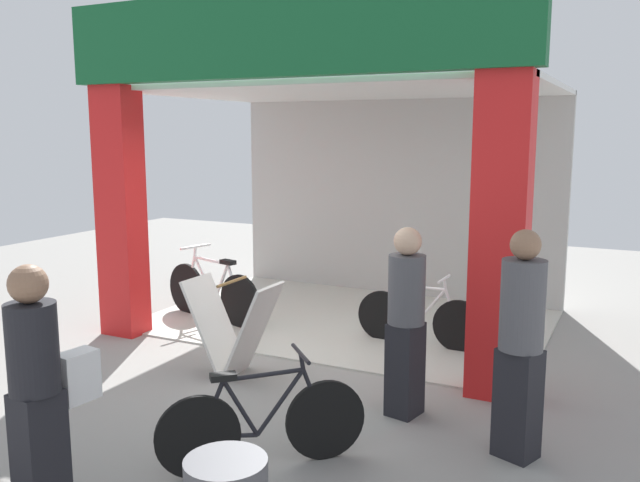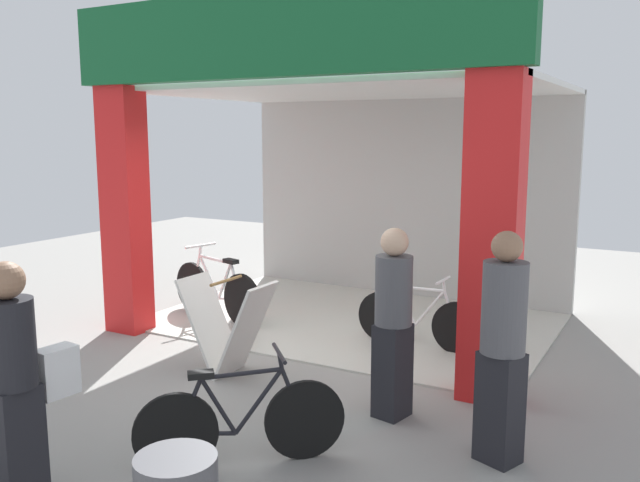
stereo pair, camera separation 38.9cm
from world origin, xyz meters
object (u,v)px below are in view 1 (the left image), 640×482
object	(u,v)px
bicycle_parked_0	(263,424)
pedestrian_1	(40,385)
pedestrian_2	(521,343)
bicycle_inside_1	(419,318)
bicycle_inside_0	(213,292)
pedestrian_0	(406,320)
sandwich_board_sign	(233,328)

from	to	relation	value
bicycle_parked_0	pedestrian_1	distance (m)	1.51
pedestrian_2	bicycle_inside_1	bearing A→B (deg)	123.73
bicycle_parked_0	pedestrian_1	size ratio (longest dim) A/B	0.71
bicycle_inside_0	pedestrian_0	distance (m)	3.55
pedestrian_0	pedestrian_2	world-z (taller)	pedestrian_2
bicycle_parked_0	pedestrian_0	size ratio (longest dim) A/B	0.70
bicycle_parked_0	pedestrian_2	world-z (taller)	pedestrian_2
bicycle_inside_1	pedestrian_0	distance (m)	1.94
bicycle_parked_0	pedestrian_2	distance (m)	1.94
sandwich_board_sign	bicycle_inside_1	bearing A→B (deg)	51.07
bicycle_parked_0	pedestrian_0	world-z (taller)	pedestrian_0
pedestrian_0	pedestrian_2	size ratio (longest dim) A/B	0.95
bicycle_inside_0	bicycle_parked_0	bearing A→B (deg)	-49.65
bicycle_inside_0	pedestrian_2	bearing A→B (deg)	-25.80
sandwich_board_sign	pedestrian_1	world-z (taller)	pedestrian_1
bicycle_inside_0	sandwich_board_sign	world-z (taller)	sandwich_board_sign
pedestrian_1	pedestrian_2	world-z (taller)	pedestrian_2
bicycle_inside_1	pedestrian_1	xyz separation A→B (m)	(-1.13, -4.18, 0.49)
bicycle_parked_0	bicycle_inside_0	bearing A→B (deg)	130.35
bicycle_inside_0	pedestrian_0	size ratio (longest dim) A/B	1.03
bicycle_parked_0	pedestrian_2	xyz separation A→B (m)	(1.59, 0.98, 0.54)
pedestrian_1	bicycle_inside_1	bearing A→B (deg)	74.85
bicycle_inside_1	bicycle_parked_0	world-z (taller)	bicycle_parked_0
pedestrian_0	pedestrian_2	distance (m)	1.05
bicycle_inside_1	pedestrian_0	xyz separation A→B (m)	(0.46, -1.82, 0.50)
bicycle_inside_0	pedestrian_2	xyz separation A→B (m)	(4.11, -1.98, 0.50)
pedestrian_0	bicycle_inside_1	bearing A→B (deg)	104.16
pedestrian_2	bicycle_inside_0	bearing A→B (deg)	154.20
sandwich_board_sign	bicycle_parked_0	bearing A→B (deg)	-50.26
pedestrian_2	sandwich_board_sign	bearing A→B (deg)	170.20
pedestrian_0	sandwich_board_sign	bearing A→B (deg)	175.78
bicycle_inside_1	pedestrian_2	distance (m)	2.66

